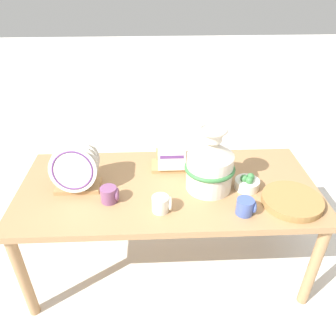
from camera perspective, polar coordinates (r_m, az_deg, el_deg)
name	(u,v)px	position (r m, az deg, el deg)	size (l,w,h in m)	color
ground_plane	(168,262)	(2.17, 0.00, -15.99)	(14.00, 14.00, 0.00)	silver
display_table	(168,194)	(1.80, 0.00, -4.62)	(1.59, 0.73, 0.60)	#9E754C
ceramic_vase	(210,163)	(1.68, 7.34, 0.82)	(0.26, 0.26, 0.35)	silver
dish_rack_round_plates	(75,171)	(1.74, -15.82, -0.48)	(0.24, 0.17, 0.26)	tan
dish_rack_square_plates	(171,160)	(1.88, 0.59, 1.48)	(0.23, 0.15, 0.18)	tan
wicker_charger_stack	(292,201)	(1.74, 20.79, -5.33)	(0.30, 0.30, 0.04)	olive
mug_plum_glaze	(110,194)	(1.65, -10.11, -4.56)	(0.09, 0.08, 0.08)	#7A4770
mug_cream_glaze	(161,204)	(1.57, -1.17, -6.26)	(0.09, 0.08, 0.08)	silver
mug_cobalt_glaze	(246,207)	(1.60, 13.38, -6.55)	(0.09, 0.08, 0.08)	#42569E
fruit_bowl	(247,183)	(1.77, 13.61, -2.56)	(0.13, 0.13, 0.08)	silver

